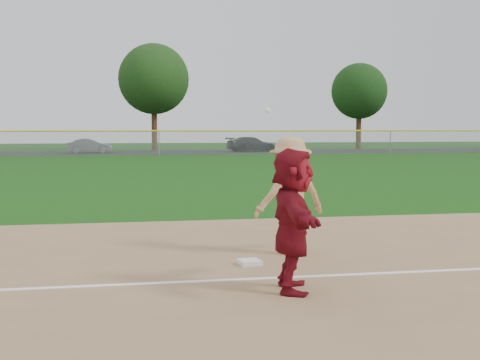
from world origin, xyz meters
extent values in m
plane|color=#14450D|center=(0.00, 0.00, 0.00)|extent=(160.00, 160.00, 0.00)
cube|color=white|center=(0.00, -0.80, 0.03)|extent=(60.00, 0.10, 0.01)
cube|color=black|center=(0.00, 46.00, 0.01)|extent=(120.00, 10.00, 0.01)
cube|color=silver|center=(-0.08, 0.15, 0.06)|extent=(0.40, 0.40, 0.08)
imported|color=maroon|center=(0.21, -1.50, 1.01)|extent=(0.91, 1.91, 1.97)
imported|color=#53565A|center=(-5.95, 45.56, 0.65)|extent=(4.00, 1.77, 1.28)
imported|color=black|center=(8.90, 46.28, 0.70)|extent=(5.06, 2.94, 1.38)
imported|color=#A4A3A6|center=(0.81, 0.92, 1.06)|extent=(1.49, 1.07, 2.09)
sphere|color=white|center=(0.31, 0.56, 2.55)|extent=(0.09, 0.09, 0.09)
plane|color=#999EA0|center=(0.00, 40.00, 1.00)|extent=(110.00, 0.00, 110.00)
cylinder|color=yellow|center=(0.00, 40.00, 2.00)|extent=(110.00, 0.12, 0.12)
cylinder|color=gray|center=(0.00, 40.00, 1.00)|extent=(0.08, 0.08, 2.00)
cylinder|color=gray|center=(20.00, 40.00, 1.00)|extent=(0.08, 0.08, 2.00)
cylinder|color=#3C2616|center=(0.00, 51.50, 2.05)|extent=(0.56, 0.56, 4.10)
sphere|color=#163610|center=(0.00, 51.50, 7.08)|extent=(7.00, 7.00, 7.00)
cylinder|color=#372514|center=(22.00, 52.80, 1.82)|extent=(0.56, 0.56, 3.64)
sphere|color=black|center=(22.00, 52.80, 6.19)|extent=(6.00, 6.00, 6.00)
camera|label=1|loc=(-1.90, -9.40, 2.27)|focal=45.00mm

